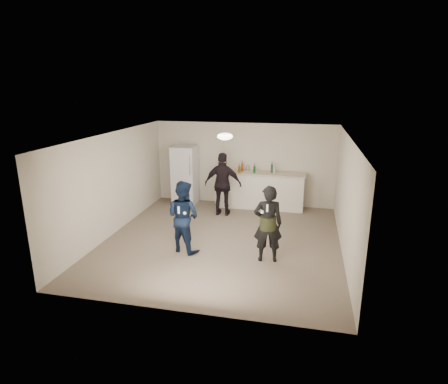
% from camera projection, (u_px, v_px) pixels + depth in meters
% --- Properties ---
extents(floor, '(6.00, 6.00, 0.00)m').
position_uv_depth(floor, '(222.00, 240.00, 8.97)').
color(floor, '#6B5B4C').
rests_on(floor, ground).
extents(ceiling, '(6.00, 6.00, 0.00)m').
position_uv_depth(ceiling, '(222.00, 136.00, 8.28)').
color(ceiling, silver).
rests_on(ceiling, wall_back).
extents(wall_back, '(6.00, 0.00, 6.00)m').
position_uv_depth(wall_back, '(244.00, 164.00, 11.44)').
color(wall_back, beige).
rests_on(wall_back, floor).
extents(wall_front, '(6.00, 0.00, 6.00)m').
position_uv_depth(wall_front, '(180.00, 242.00, 5.81)').
color(wall_front, beige).
rests_on(wall_front, floor).
extents(wall_left, '(0.00, 6.00, 6.00)m').
position_uv_depth(wall_left, '(113.00, 184.00, 9.19)').
color(wall_left, beige).
rests_on(wall_left, floor).
extents(wall_right, '(0.00, 6.00, 6.00)m').
position_uv_depth(wall_right, '(346.00, 198.00, 8.05)').
color(wall_right, beige).
rests_on(wall_right, floor).
extents(counter, '(2.60, 0.56, 1.05)m').
position_uv_depth(counter, '(260.00, 191.00, 11.22)').
color(counter, silver).
rests_on(counter, floor).
extents(counter_top, '(2.68, 0.64, 0.04)m').
position_uv_depth(counter_top, '(260.00, 173.00, 11.06)').
color(counter_top, beige).
rests_on(counter_top, counter).
extents(fridge, '(0.70, 0.70, 1.80)m').
position_uv_depth(fridge, '(185.00, 175.00, 11.53)').
color(fridge, white).
rests_on(fridge, floor).
extents(fridge_handle, '(0.02, 0.02, 0.60)m').
position_uv_depth(fridge_handle, '(190.00, 165.00, 11.01)').
color(fridge_handle, silver).
rests_on(fridge_handle, fridge).
extents(ceiling_dome, '(0.36, 0.36, 0.16)m').
position_uv_depth(ceiling_dome, '(225.00, 136.00, 8.57)').
color(ceiling_dome, white).
rests_on(ceiling_dome, ceiling).
extents(shaker, '(0.08, 0.08, 0.17)m').
position_uv_depth(shaker, '(248.00, 168.00, 11.24)').
color(shaker, silver).
rests_on(shaker, counter_top).
extents(man, '(0.95, 0.85, 1.61)m').
position_uv_depth(man, '(183.00, 216.00, 8.22)').
color(man, '#102445').
rests_on(man, floor).
extents(woman, '(0.66, 0.50, 1.65)m').
position_uv_depth(woman, '(268.00, 224.00, 7.73)').
color(woman, black).
rests_on(woman, floor).
extents(camo_shorts, '(0.34, 0.34, 0.28)m').
position_uv_depth(camo_shorts, '(268.00, 223.00, 7.72)').
color(camo_shorts, '#2D3618').
rests_on(camo_shorts, woman).
extents(spectator, '(1.05, 0.45, 1.79)m').
position_uv_depth(spectator, '(223.00, 184.00, 10.49)').
color(spectator, black).
rests_on(spectator, floor).
extents(remote_man, '(0.04, 0.04, 0.15)m').
position_uv_depth(remote_man, '(179.00, 210.00, 7.89)').
color(remote_man, white).
rests_on(remote_man, man).
extents(nunchuk_man, '(0.07, 0.07, 0.07)m').
position_uv_depth(nunchuk_man, '(185.00, 213.00, 7.91)').
color(nunchuk_man, white).
rests_on(nunchuk_man, man).
extents(remote_woman, '(0.04, 0.04, 0.15)m').
position_uv_depth(remote_woman, '(267.00, 208.00, 7.38)').
color(remote_woman, silver).
rests_on(remote_woman, woman).
extents(nunchuk_woman, '(0.07, 0.07, 0.07)m').
position_uv_depth(nunchuk_woman, '(262.00, 212.00, 7.45)').
color(nunchuk_woman, white).
rests_on(nunchuk_woman, woman).
extents(bottle_cluster, '(1.10, 0.28, 0.25)m').
position_uv_depth(bottle_cluster, '(255.00, 169.00, 11.03)').
color(bottle_cluster, brown).
rests_on(bottle_cluster, counter_top).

